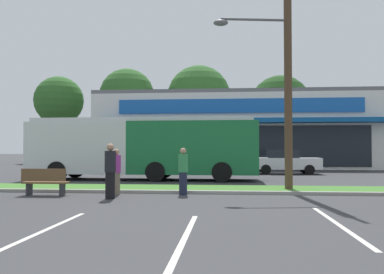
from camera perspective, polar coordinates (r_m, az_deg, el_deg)
The scene contains 18 objects.
grass_median at distance 16.01m, azimuth 0.99°, elevation -7.37°, with size 56.00×2.20×0.12m, color #427A2D.
curb_lip at distance 14.80m, azimuth 0.65°, elevation -7.84°, with size 56.00×0.24×0.12m, color #99968C.
parking_stripe_0 at distance 8.56m, azimuth -21.01°, elevation -12.63°, with size 0.12×4.80×0.01m, color silver.
parking_stripe_1 at distance 7.64m, azimuth -1.04°, elevation -14.10°, with size 0.12×4.80×0.01m, color silver.
parking_stripe_2 at distance 9.50m, azimuth 20.00°, elevation -11.54°, with size 0.12×4.80×0.01m, color silver.
storefront_building at distance 38.72m, azimuth 6.38°, elevation 0.69°, with size 24.13×14.91×6.47m.
tree_far_left at distance 50.47m, azimuth -18.36°, elevation 4.89°, with size 5.76×5.76×10.25m.
tree_left at distance 46.50m, azimuth -9.21°, elevation 5.73°, with size 6.22×6.22×10.76m.
tree_mid_left at distance 46.60m, azimuth 0.98°, elevation 5.67°, with size 7.29×7.29×11.27m.
tree_mid at distance 49.33m, azimuth 12.41°, elevation 4.30°, with size 7.32×7.32×10.42m.
utility_pole at distance 16.07m, azimuth 12.92°, elevation 10.14°, with size 3.10×2.39×9.17m.
city_bus at distance 21.47m, azimuth -6.95°, elevation -1.35°, with size 12.12×2.85×3.25m.
bus_stop_bench at distance 15.14m, azimuth -20.15°, elevation -5.91°, with size 1.60×0.45×0.95m.
car_1 at distance 27.31m, azimuth -4.95°, elevation -3.42°, with size 4.61×1.91×1.60m.
car_3 at distance 27.06m, azimuth 13.04°, elevation -3.42°, with size 4.38×1.91×1.59m.
pedestrian_near_bench at distance 14.69m, azimuth -10.71°, elevation -4.86°, with size 0.33×0.33×1.64m.
pedestrian_mid at distance 14.37m, azimuth -1.27°, elevation -4.88°, with size 0.34×0.34×1.68m.
pedestrian_far at distance 13.53m, azimuth -11.54°, elevation -4.75°, with size 0.37×0.37×1.82m.
Camera 1 is at (1.13, -1.89, 1.65)m, focal length 37.59 mm.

